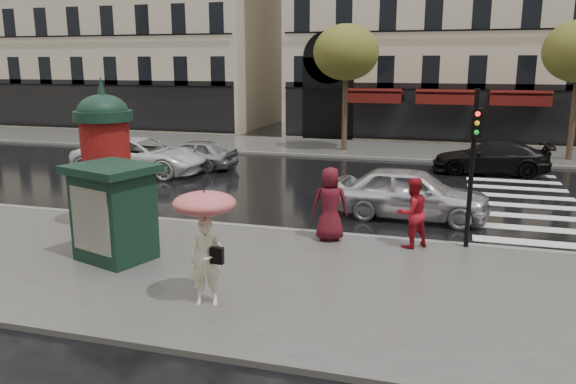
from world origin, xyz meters
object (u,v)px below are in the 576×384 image
(traffic_light, at_px, (473,154))
(newsstand, at_px, (114,211))
(woman_red, at_px, (412,213))
(man_burgundy, at_px, (330,204))
(car_silver, at_px, (411,193))
(morris_column, at_px, (106,157))
(woman_umbrella, at_px, (205,229))
(car_far_silver, at_px, (194,154))
(car_black, at_px, (491,157))
(car_white, at_px, (140,156))

(traffic_light, relative_size, newsstand, 1.73)
(woman_red, relative_size, man_burgundy, 0.92)
(man_burgundy, bearing_deg, newsstand, 16.51)
(car_silver, bearing_deg, morris_column, 119.32)
(woman_red, bearing_deg, woman_umbrella, 12.74)
(woman_red, bearing_deg, newsstand, -16.73)
(traffic_light, xyz_separation_m, car_far_silver, (-11.60, 8.61, -1.85))
(traffic_light, distance_m, newsstand, 8.72)
(morris_column, relative_size, newsstand, 1.85)
(car_silver, distance_m, car_black, 8.69)
(morris_column, height_order, newsstand, morris_column)
(woman_red, distance_m, car_black, 11.70)
(traffic_light, distance_m, car_far_silver, 14.56)
(woman_umbrella, xyz_separation_m, morris_column, (-4.73, 3.94, 0.51))
(car_white, bearing_deg, newsstand, -155.99)
(woman_umbrella, distance_m, car_white, 14.44)
(car_white, distance_m, car_black, 15.04)
(traffic_light, relative_size, car_far_silver, 1.00)
(newsstand, relative_size, car_black, 0.47)
(woman_umbrella, bearing_deg, car_far_silver, 116.39)
(woman_red, xyz_separation_m, car_silver, (-0.24, 3.18, -0.22))
(traffic_light, bearing_deg, morris_column, -174.10)
(man_burgundy, distance_m, car_white, 12.11)
(morris_column, distance_m, traffic_light, 9.67)
(car_far_silver, bearing_deg, car_black, 105.23)
(morris_column, bearing_deg, car_black, 48.31)
(morris_column, relative_size, car_far_silver, 1.07)
(man_burgundy, bearing_deg, car_black, -127.53)
(car_white, bearing_deg, car_far_silver, -46.13)
(woman_umbrella, relative_size, morris_column, 0.54)
(car_far_silver, bearing_deg, woman_umbrella, 30.56)
(car_silver, bearing_deg, woman_red, -172.07)
(car_silver, bearing_deg, man_burgundy, 153.36)
(woman_red, distance_m, newsstand, 7.25)
(woman_umbrella, relative_size, traffic_light, 0.58)
(traffic_light, xyz_separation_m, car_white, (-13.26, 6.80, -1.74))
(car_black, relative_size, car_far_silver, 1.22)
(woman_umbrella, distance_m, morris_column, 6.18)
(woman_red, distance_m, morris_column, 8.35)
(traffic_light, xyz_separation_m, car_black, (1.16, 11.10, -1.82))
(car_silver, bearing_deg, car_white, 74.93)
(woman_red, bearing_deg, morris_column, -35.27)
(morris_column, bearing_deg, car_far_silver, 101.69)
(man_burgundy, xyz_separation_m, car_white, (-9.79, 7.12, -0.31))
(car_far_silver, bearing_deg, car_white, -38.29)
(woman_umbrella, relative_size, car_far_silver, 0.58)
(car_white, relative_size, car_far_silver, 1.42)
(newsstand, xyz_separation_m, car_silver, (6.42, 6.04, -0.49))
(man_burgundy, xyz_separation_m, car_black, (4.62, 11.42, -0.39))
(woman_red, xyz_separation_m, newsstand, (-6.66, -2.85, 0.27))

